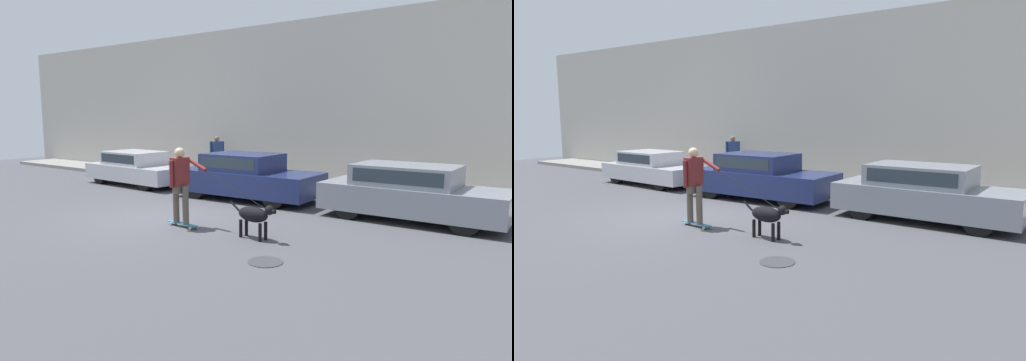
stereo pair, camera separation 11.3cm
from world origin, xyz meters
The scene contains 10 objects.
ground_plane centered at (0.00, 0.00, 0.00)m, with size 36.00×36.00×0.00m, color #47474C.
back_wall centered at (0.00, 6.25, 2.83)m, with size 32.00×0.30×5.67m.
sidewalk_curb centered at (0.00, 5.12, 0.07)m, with size 30.00×1.91×0.14m.
parked_car_0 centered at (-4.68, 3.06, 0.59)m, with size 4.10×1.81×1.20m.
parked_car_1 centered at (0.21, 3.06, 0.66)m, with size 4.44×1.95×1.36m.
parked_car_2 centered at (5.04, 3.06, 0.66)m, with size 4.22×1.70×1.33m.
dog centered at (2.97, -0.41, 0.49)m, with size 1.20×0.38×0.74m.
skateboarder centered at (1.04, -0.53, 1.02)m, with size 2.75×0.58×1.78m.
pedestrian_with_bag centered at (-2.92, 5.39, 1.00)m, with size 0.44×0.60×1.56m.
manhole_cover centered at (3.99, -1.51, 0.01)m, with size 0.61×0.61×0.01m.
Camera 2 is at (8.29, -7.67, 2.50)m, focal length 32.00 mm.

